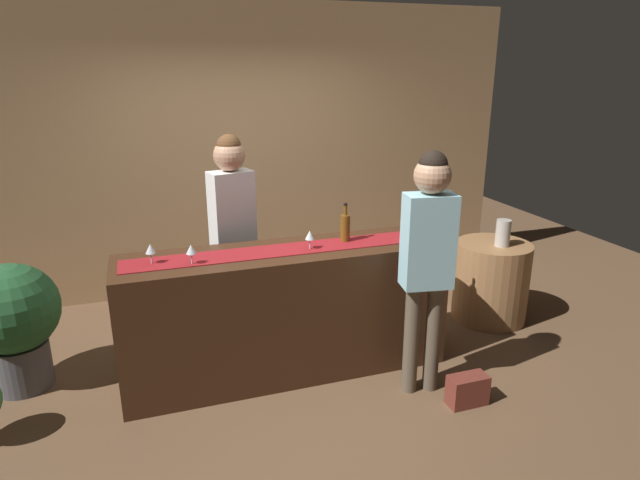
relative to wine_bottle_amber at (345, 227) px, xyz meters
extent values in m
plane|color=brown|center=(-0.49, -0.05, -1.11)|extent=(10.00, 10.00, 0.00)
cube|color=tan|center=(-0.49, 1.85, 0.34)|extent=(6.00, 0.12, 2.90)
cube|color=#3D2314|center=(-0.49, -0.05, -0.61)|extent=(2.44, 0.60, 0.99)
cube|color=maroon|center=(-0.49, -0.05, -0.11)|extent=(2.32, 0.28, 0.01)
cylinder|color=brown|center=(0.00, 0.00, -0.01)|extent=(0.07, 0.07, 0.21)
cylinder|color=brown|center=(0.00, 0.00, 0.13)|extent=(0.03, 0.03, 0.08)
cylinder|color=black|center=(0.00, 0.00, 0.18)|extent=(0.03, 0.03, 0.02)
cylinder|color=#B2C6C1|center=(0.54, -0.09, -0.01)|extent=(0.07, 0.07, 0.21)
cylinder|color=#B2C6C1|center=(0.54, -0.09, 0.13)|extent=(0.03, 0.03, 0.08)
cylinder|color=black|center=(0.54, -0.09, 0.18)|extent=(0.03, 0.03, 0.02)
cylinder|color=silver|center=(-1.17, -0.14, -0.11)|extent=(0.06, 0.06, 0.00)
cylinder|color=silver|center=(-1.17, -0.14, -0.07)|extent=(0.01, 0.01, 0.08)
cone|color=silver|center=(-1.17, -0.14, 0.00)|extent=(0.07, 0.07, 0.06)
cylinder|color=silver|center=(-1.43, -0.05, -0.11)|extent=(0.06, 0.06, 0.00)
cylinder|color=silver|center=(-1.43, -0.05, -0.07)|extent=(0.01, 0.01, 0.08)
cone|color=silver|center=(-1.43, -0.05, 0.00)|extent=(0.07, 0.07, 0.06)
cylinder|color=silver|center=(-0.31, -0.10, -0.11)|extent=(0.06, 0.06, 0.00)
cylinder|color=silver|center=(-0.31, -0.10, -0.07)|extent=(0.01, 0.01, 0.08)
cone|color=silver|center=(-0.31, -0.10, 0.00)|extent=(0.07, 0.07, 0.06)
cylinder|color=#26262B|center=(-0.69, 0.55, -0.69)|extent=(0.11, 0.11, 0.83)
cylinder|color=#26262B|center=(-0.85, 0.51, -0.69)|extent=(0.11, 0.11, 0.83)
cube|color=white|center=(-0.77, 0.53, 0.06)|extent=(0.38, 0.27, 0.66)
sphere|color=tan|center=(-0.77, 0.53, 0.51)|extent=(0.25, 0.25, 0.25)
sphere|color=brown|center=(-0.77, 0.53, 0.58)|extent=(0.19, 0.19, 0.19)
cylinder|color=brown|center=(0.28, -0.61, -0.69)|extent=(0.11, 0.11, 0.82)
cylinder|color=brown|center=(0.44, -0.64, -0.69)|extent=(0.11, 0.11, 0.82)
cube|color=#99D1E0|center=(0.36, -0.63, 0.04)|extent=(0.37, 0.25, 0.65)
sphere|color=tan|center=(0.36, -0.63, 0.49)|extent=(0.25, 0.25, 0.25)
sphere|color=black|center=(0.36, -0.63, 0.56)|extent=(0.19, 0.19, 0.19)
cylinder|color=#996B42|center=(1.56, 0.23, -0.74)|extent=(0.68, 0.68, 0.74)
cylinder|color=#B7B2A8|center=(1.58, 0.16, -0.25)|extent=(0.13, 0.13, 0.24)
cylinder|color=#4C4C51|center=(-2.41, 0.35, -0.93)|extent=(0.40, 0.40, 0.35)
sphere|color=#23562D|center=(-2.41, 0.35, -0.48)|extent=(0.65, 0.65, 0.65)
cube|color=brown|center=(0.59, -0.90, -1.00)|extent=(0.28, 0.14, 0.22)
camera|label=1|loc=(-1.45, -3.70, 1.17)|focal=30.46mm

